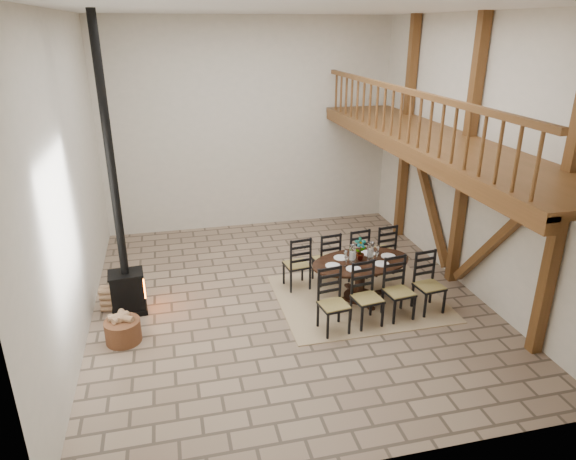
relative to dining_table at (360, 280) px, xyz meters
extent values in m
plane|color=gray|center=(-1.30, 0.31, -0.39)|extent=(8.00, 8.00, 0.00)
cube|color=beige|center=(-1.30, 4.31, 2.11)|extent=(7.00, 0.02, 5.00)
cube|color=beige|center=(-1.30, -3.69, 2.11)|extent=(7.00, 0.02, 5.00)
cube|color=beige|center=(-4.80, 0.31, 2.11)|extent=(0.02, 8.00, 5.00)
cube|color=beige|center=(2.20, 0.31, 2.11)|extent=(0.02, 8.00, 5.00)
cube|color=white|center=(-1.30, 0.31, 4.61)|extent=(7.00, 8.00, 0.02)
cube|color=brown|center=(2.08, -2.19, 2.11)|extent=(0.18, 0.18, 5.00)
cube|color=brown|center=(2.08, 0.31, 2.11)|extent=(0.18, 0.18, 5.00)
cube|color=brown|center=(2.08, 2.81, 2.11)|extent=(0.18, 0.18, 5.00)
cube|color=brown|center=(2.08, -0.94, 1.01)|extent=(0.14, 2.16, 2.54)
cube|color=brown|center=(2.08, 1.56, 1.01)|extent=(0.14, 2.16, 2.54)
cube|color=brown|center=(2.08, 0.31, 2.41)|extent=(0.20, 7.80, 0.20)
cube|color=brown|center=(1.40, 0.31, 2.46)|extent=(1.60, 7.80, 0.12)
cube|color=brown|center=(0.70, 0.31, 2.36)|extent=(0.18, 7.80, 0.22)
cube|color=brown|center=(0.70, 0.31, 3.36)|extent=(0.09, 7.60, 0.09)
cube|color=brown|center=(0.70, 0.31, 2.94)|extent=(0.06, 7.60, 0.86)
cube|color=tan|center=(0.00, 0.00, -0.38)|extent=(3.00, 2.50, 0.02)
ellipsoid|color=black|center=(0.00, 0.00, 0.37)|extent=(2.01, 1.37, 0.04)
cylinder|color=black|center=(0.00, 0.00, -0.02)|extent=(0.19, 0.19, 0.69)
cylinder|color=black|center=(0.00, 0.00, -0.34)|extent=(0.58, 0.58, 0.06)
cube|color=#9B8A47|center=(-0.82, -0.94, 0.11)|extent=(0.51, 0.49, 0.04)
cube|color=black|center=(-0.82, -0.94, -0.15)|extent=(0.49, 0.49, 0.47)
cube|color=black|center=(-0.84, -0.74, 0.40)|extent=(0.39, 0.09, 0.62)
cube|color=#9B8A47|center=(-0.20, -0.86, 0.11)|extent=(0.51, 0.49, 0.04)
cube|color=black|center=(-0.20, -0.86, -0.15)|extent=(0.49, 0.49, 0.47)
cube|color=black|center=(-0.23, -0.67, 0.40)|extent=(0.39, 0.09, 0.62)
cube|color=#9B8A47|center=(0.41, -0.78, 0.11)|extent=(0.51, 0.49, 0.04)
cube|color=black|center=(0.41, -0.78, -0.15)|extent=(0.49, 0.49, 0.47)
cube|color=black|center=(0.39, -0.59, 0.40)|extent=(0.39, 0.09, 0.62)
cube|color=#9B8A47|center=(1.03, -0.70, 0.11)|extent=(0.51, 0.49, 0.04)
cube|color=black|center=(1.03, -0.70, -0.15)|extent=(0.49, 0.49, 0.47)
cube|color=black|center=(1.00, -0.51, 0.40)|extent=(0.39, 0.09, 0.62)
cube|color=#9B8A47|center=(-1.03, 0.70, 0.11)|extent=(0.51, 0.49, 0.04)
cube|color=black|center=(-1.03, 0.70, -0.15)|extent=(0.49, 0.49, 0.47)
cube|color=black|center=(-1.00, 0.50, 0.40)|extent=(0.39, 0.09, 0.62)
cube|color=#9B8A47|center=(-0.41, 0.78, 0.11)|extent=(0.51, 0.49, 0.04)
cube|color=black|center=(-0.41, 0.78, -0.15)|extent=(0.49, 0.49, 0.47)
cube|color=black|center=(-0.39, 0.58, 0.40)|extent=(0.39, 0.09, 0.62)
cube|color=#9B8A47|center=(0.20, 0.86, 0.11)|extent=(0.51, 0.49, 0.04)
cube|color=black|center=(0.20, 0.86, -0.15)|extent=(0.49, 0.49, 0.47)
cube|color=black|center=(0.23, 0.66, 0.40)|extent=(0.39, 0.09, 0.62)
cube|color=#9B8A47|center=(0.82, 0.94, 0.11)|extent=(0.51, 0.49, 0.04)
cube|color=black|center=(0.82, 0.94, -0.15)|extent=(0.49, 0.49, 0.47)
cube|color=black|center=(0.84, 0.74, 0.40)|extent=(0.39, 0.09, 0.62)
cube|color=white|center=(0.00, 0.00, 0.39)|extent=(1.53, 0.90, 0.01)
cube|color=white|center=(0.00, 0.00, 0.48)|extent=(0.96, 0.43, 0.18)
cylinder|color=white|center=(-0.18, -0.02, 0.56)|extent=(0.12, 0.12, 0.34)
cylinder|color=white|center=(0.18, 0.02, 0.56)|extent=(0.12, 0.12, 0.34)
cylinder|color=white|center=(-0.18, -0.02, 0.47)|extent=(0.06, 0.06, 0.16)
cylinder|color=white|center=(0.18, 0.02, 0.47)|extent=(0.06, 0.06, 0.16)
imported|color=#4C723F|center=(-0.01, 0.05, 0.60)|extent=(0.25, 0.18, 0.43)
cube|color=black|center=(-4.15, 0.50, -0.34)|extent=(0.63, 0.51, 0.09)
cube|color=black|center=(-4.15, 0.50, 0.03)|extent=(0.58, 0.46, 0.65)
cube|color=#FF590C|center=(-3.87, 0.52, 0.03)|extent=(0.04, 0.26, 0.26)
cube|color=black|center=(-4.15, 0.50, 0.37)|extent=(0.62, 0.50, 0.04)
cylinder|color=black|center=(-4.15, 0.50, 2.50)|extent=(0.14, 0.14, 4.22)
cylinder|color=brown|center=(-4.20, -0.43, -0.20)|extent=(0.57, 0.57, 0.37)
cube|color=tan|center=(-4.20, -0.43, 0.03)|extent=(0.31, 0.31, 0.11)
cube|color=tan|center=(-4.47, 0.64, -0.16)|extent=(0.38, 0.29, 0.47)
camera|label=1|loc=(-3.26, -7.92, 4.37)|focal=32.00mm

